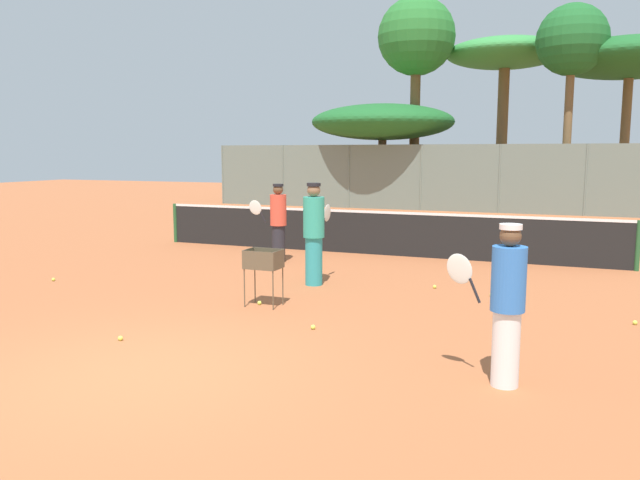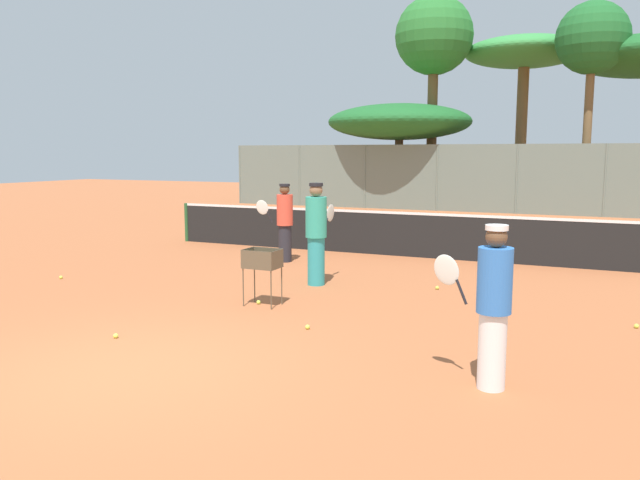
# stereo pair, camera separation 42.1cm
# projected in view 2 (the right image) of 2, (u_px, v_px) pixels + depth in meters

# --- Properties ---
(ground_plane) EXTENTS (80.00, 80.00, 0.00)m
(ground_plane) POSITION_uv_depth(u_px,v_px,m) (129.00, 371.00, 7.09)
(ground_plane) COLOR #B26038
(tennis_net) EXTENTS (11.61, 0.10, 1.07)m
(tennis_net) POSITION_uv_depth(u_px,v_px,m) (382.00, 232.00, 15.09)
(tennis_net) COLOR #26592D
(tennis_net) RESTS_ON ground_plane
(back_fence) EXTENTS (22.96, 0.08, 2.82)m
(back_fence) POSITION_uv_depth(u_px,v_px,m) (476.00, 178.00, 25.92)
(back_fence) COLOR slate
(back_fence) RESTS_ON ground_plane
(tree_0) EXTENTS (3.57, 3.57, 9.60)m
(tree_0) POSITION_uv_depth(u_px,v_px,m) (434.00, 38.00, 28.60)
(tree_0) COLOR brown
(tree_0) RESTS_ON ground_plane
(tree_1) EXTENTS (2.96, 2.96, 8.63)m
(tree_1) POSITION_uv_depth(u_px,v_px,m) (592.00, 41.00, 25.59)
(tree_1) COLOR brown
(tree_1) RESTS_ON ground_plane
(tree_2) EXTENTS (6.57, 6.57, 4.70)m
(tree_2) POSITION_uv_depth(u_px,v_px,m) (399.00, 122.00, 28.70)
(tree_2) COLOR brown
(tree_2) RESTS_ON ground_plane
(tree_4) EXTENTS (5.58, 5.58, 7.86)m
(tree_4) POSITION_uv_depth(u_px,v_px,m) (524.00, 55.00, 29.28)
(tree_4) COLOR brown
(tree_4) RESTS_ON ground_plane
(player_white_outfit) EXTENTS (0.92, 0.37, 1.77)m
(player_white_outfit) POSITION_uv_depth(u_px,v_px,m) (285.00, 222.00, 14.10)
(player_white_outfit) COLOR #26262D
(player_white_outfit) RESTS_ON ground_plane
(player_red_cap) EXTENTS (0.39, 0.96, 1.91)m
(player_red_cap) POSITION_uv_depth(u_px,v_px,m) (316.00, 232.00, 11.59)
(player_red_cap) COLOR teal
(player_red_cap) RESTS_ON ground_plane
(player_yellow_shirt) EXTENTS (0.90, 0.36, 1.73)m
(player_yellow_shirt) POSITION_uv_depth(u_px,v_px,m) (493.00, 305.00, 6.45)
(player_yellow_shirt) COLOR white
(player_yellow_shirt) RESTS_ON ground_plane
(ball_cart) EXTENTS (0.56, 0.41, 0.92)m
(ball_cart) POSITION_uv_depth(u_px,v_px,m) (262.00, 263.00, 10.04)
(ball_cart) COLOR brown
(ball_cart) RESTS_ON ground_plane
(tennis_ball_0) EXTENTS (0.07, 0.07, 0.07)m
(tennis_ball_0) POSITION_uv_depth(u_px,v_px,m) (308.00, 327.00, 8.75)
(tennis_ball_0) COLOR #D1E54C
(tennis_ball_0) RESTS_ON ground_plane
(tennis_ball_1) EXTENTS (0.07, 0.07, 0.07)m
(tennis_ball_1) POSITION_uv_depth(u_px,v_px,m) (636.00, 326.00, 8.80)
(tennis_ball_1) COLOR #D1E54C
(tennis_ball_1) RESTS_ON ground_plane
(tennis_ball_2) EXTENTS (0.07, 0.07, 0.07)m
(tennis_ball_2) POSITION_uv_depth(u_px,v_px,m) (494.00, 296.00, 10.63)
(tennis_ball_2) COLOR #D1E54C
(tennis_ball_2) RESTS_ON ground_plane
(tennis_ball_4) EXTENTS (0.07, 0.07, 0.07)m
(tennis_ball_4) POSITION_uv_depth(u_px,v_px,m) (259.00, 302.00, 10.21)
(tennis_ball_4) COLOR #D1E54C
(tennis_ball_4) RESTS_ON ground_plane
(tennis_ball_5) EXTENTS (0.07, 0.07, 0.07)m
(tennis_ball_5) POSITION_uv_depth(u_px,v_px,m) (116.00, 336.00, 8.33)
(tennis_ball_5) COLOR #D1E54C
(tennis_ball_5) RESTS_ON ground_plane
(tennis_ball_6) EXTENTS (0.07, 0.07, 0.07)m
(tennis_ball_6) POSITION_uv_depth(u_px,v_px,m) (437.00, 288.00, 11.31)
(tennis_ball_6) COLOR #D1E54C
(tennis_ball_6) RESTS_ON ground_plane
(tennis_ball_7) EXTENTS (0.07, 0.07, 0.07)m
(tennis_ball_7) POSITION_uv_depth(u_px,v_px,m) (61.00, 277.00, 12.25)
(tennis_ball_7) COLOR #D1E54C
(tennis_ball_7) RESTS_ON ground_plane
(parked_car) EXTENTS (4.20, 1.70, 1.60)m
(parked_car) POSITION_uv_depth(u_px,v_px,m) (471.00, 191.00, 29.41)
(parked_car) COLOR #232328
(parked_car) RESTS_ON ground_plane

